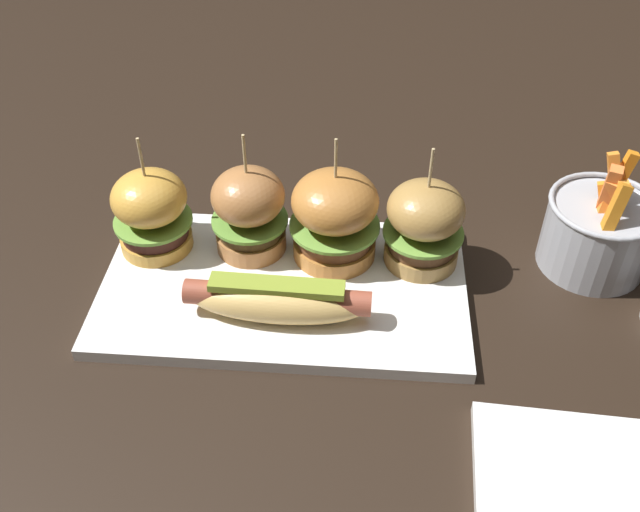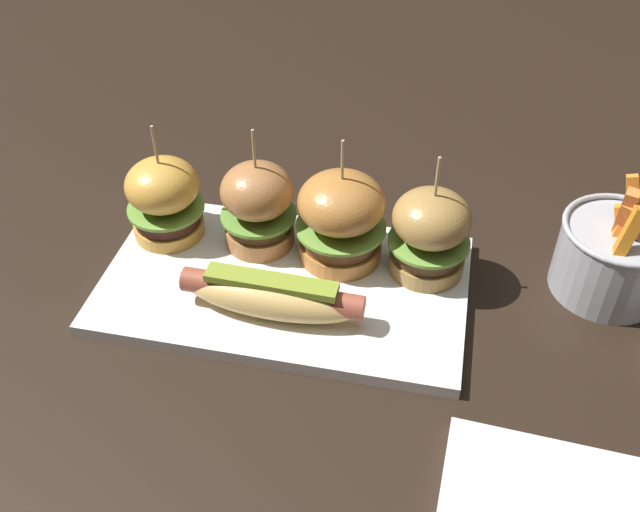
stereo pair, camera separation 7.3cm
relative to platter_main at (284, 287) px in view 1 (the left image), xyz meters
The scene contains 8 objects.
ground_plane 0.01m from the platter_main, ahead, with size 3.00×3.00×0.00m, color black.
platter_main is the anchor object (origin of this frame).
hot_dog 0.06m from the platter_main, 87.70° to the right, with size 0.19×0.05×0.05m.
slider_far_left 0.17m from the platter_main, 161.12° to the left, with size 0.09×0.09×0.14m.
slider_center_left 0.09m from the platter_main, 126.93° to the left, with size 0.08×0.08×0.15m.
slider_center_right 0.09m from the platter_main, 45.67° to the left, with size 0.10×0.10×0.15m.
slider_far_right 0.16m from the platter_main, 18.47° to the left, with size 0.09×0.09×0.14m.
fries_bucket 0.35m from the platter_main, 12.39° to the left, with size 0.12×0.12×0.14m.
Camera 1 is at (0.08, -0.55, 0.53)m, focal length 40.10 mm.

